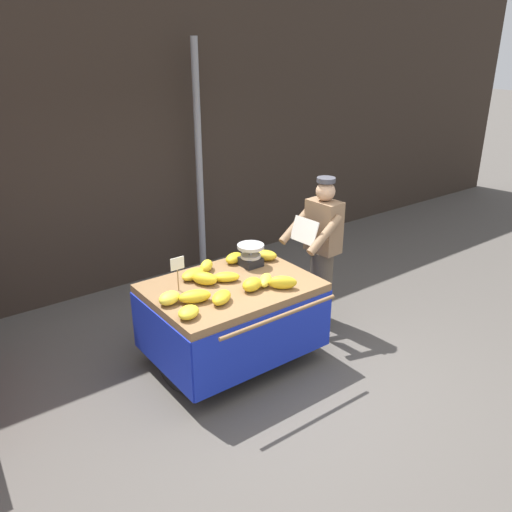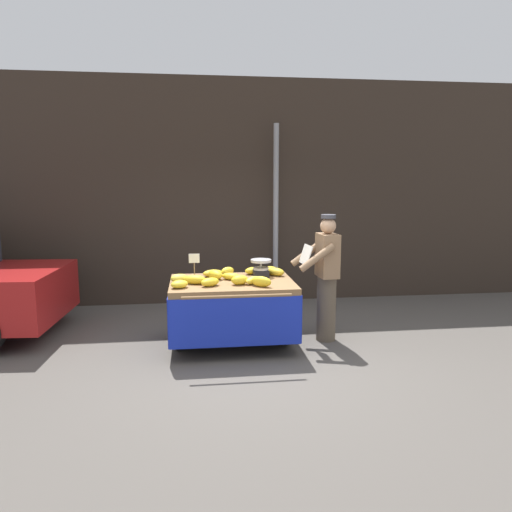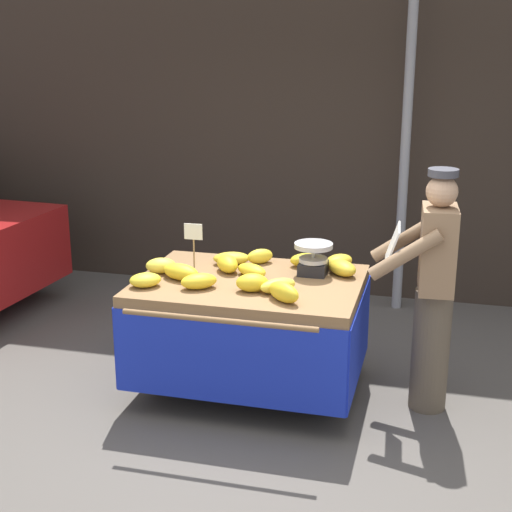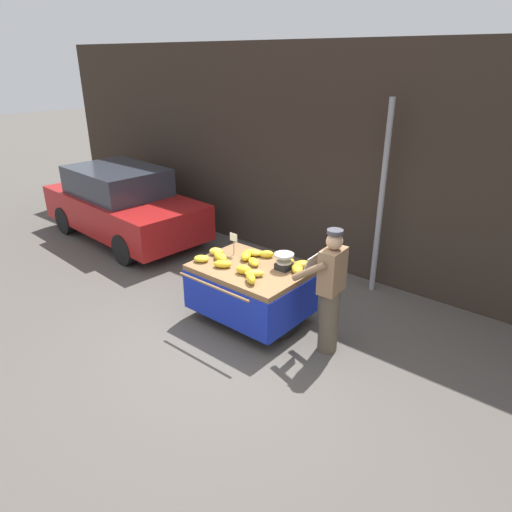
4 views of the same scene
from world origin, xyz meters
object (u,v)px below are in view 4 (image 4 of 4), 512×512
(street_pole, at_px, (381,201))
(banana_bunch_11, at_px, (254,262))
(banana_bunch_12, at_px, (216,251))
(parked_car, at_px, (123,204))
(banana_bunch_4, at_px, (253,253))
(banana_bunch_0, at_px, (286,260))
(banana_bunch_7, at_px, (251,278))
(price_sign, at_px, (234,239))
(vendor_person, at_px, (330,291))
(weighing_scale, at_px, (284,261))
(banana_bunch_8, at_px, (254,274))
(banana_bunch_13, at_px, (201,259))
(banana_bunch_5, at_px, (222,264))
(banana_bunch_1, at_px, (246,256))
(banana_bunch_10, at_px, (267,254))
(banana_bunch_2, at_px, (302,264))
(banana_bunch_6, at_px, (220,257))
(banana_bunch_3, at_px, (244,270))
(banana_bunch_9, at_px, (297,269))
(banana_cart, at_px, (250,281))

(street_pole, xyz_separation_m, banana_bunch_11, (-0.93, -2.00, -0.63))
(banana_bunch_12, xyz_separation_m, parked_car, (-3.65, 0.88, -0.18))
(banana_bunch_4, relative_size, banana_bunch_11, 1.07)
(banana_bunch_0, distance_m, banana_bunch_7, 0.80)
(price_sign, height_order, vendor_person, vendor_person)
(weighing_scale, relative_size, banana_bunch_8, 1.06)
(banana_bunch_4, distance_m, vendor_person, 1.52)
(banana_bunch_12, xyz_separation_m, banana_bunch_13, (0.01, -0.32, -0.01))
(banana_bunch_5, bearing_deg, vendor_person, 12.51)
(banana_bunch_4, height_order, banana_bunch_13, banana_bunch_13)
(price_sign, xyz_separation_m, banana_bunch_8, (0.73, -0.39, -0.20))
(weighing_scale, relative_size, banana_bunch_1, 1.07)
(banana_bunch_4, bearing_deg, banana_bunch_10, 20.15)
(banana_bunch_2, height_order, banana_bunch_7, banana_bunch_7)
(street_pole, xyz_separation_m, vendor_person, (0.34, -2.00, -0.67))
(banana_bunch_13, bearing_deg, banana_bunch_5, 8.53)
(banana_bunch_12, bearing_deg, banana_bunch_6, -29.89)
(banana_bunch_7, bearing_deg, parked_car, 164.94)
(street_pole, bearing_deg, banana_bunch_2, -102.34)
(banana_bunch_10, height_order, vendor_person, vendor_person)
(banana_bunch_5, relative_size, banana_bunch_8, 0.96)
(banana_bunch_1, height_order, banana_bunch_5, banana_bunch_1)
(banana_bunch_1, height_order, banana_bunch_13, banana_bunch_1)
(banana_bunch_0, bearing_deg, banana_bunch_11, -134.16)
(parked_car, bearing_deg, banana_bunch_6, -14.46)
(banana_bunch_3, xyz_separation_m, banana_bunch_6, (-0.56, 0.11, -0.00))
(weighing_scale, xyz_separation_m, price_sign, (-0.89, -0.07, 0.13))
(weighing_scale, height_order, banana_bunch_11, weighing_scale)
(banana_bunch_11, bearing_deg, banana_bunch_10, 93.74)
(banana_bunch_8, bearing_deg, banana_bunch_4, 131.84)
(banana_bunch_6, height_order, banana_bunch_13, banana_bunch_6)
(banana_bunch_3, height_order, banana_bunch_13, banana_bunch_3)
(banana_bunch_3, xyz_separation_m, banana_bunch_10, (-0.11, 0.64, -0.01))
(banana_bunch_0, xyz_separation_m, banana_bunch_13, (-0.99, -0.74, -0.00))
(banana_bunch_4, bearing_deg, banana_bunch_12, -142.76)
(banana_bunch_5, bearing_deg, price_sign, 113.04)
(banana_bunch_2, distance_m, banana_bunch_9, 0.19)
(banana_bunch_11, bearing_deg, banana_bunch_4, 131.75)
(banana_bunch_5, xyz_separation_m, vendor_person, (1.56, 0.35, -0.05))
(banana_bunch_8, xyz_separation_m, vendor_person, (1.02, 0.29, -0.05))
(price_sign, xyz_separation_m, banana_bunch_4, (0.25, 0.16, -0.20))
(street_pole, xyz_separation_m, weighing_scale, (-0.51, -1.83, -0.56))
(banana_bunch_12, relative_size, banana_bunch_13, 1.00)
(banana_bunch_0, bearing_deg, banana_cart, -127.83)
(weighing_scale, relative_size, banana_bunch_11, 1.08)
(banana_cart, relative_size, banana_bunch_3, 7.32)
(banana_bunch_3, relative_size, banana_bunch_13, 1.00)
(banana_bunch_6, distance_m, banana_bunch_11, 0.51)
(banana_bunch_0, relative_size, parked_car, 0.06)
(street_pole, height_order, banana_bunch_4, street_pole)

